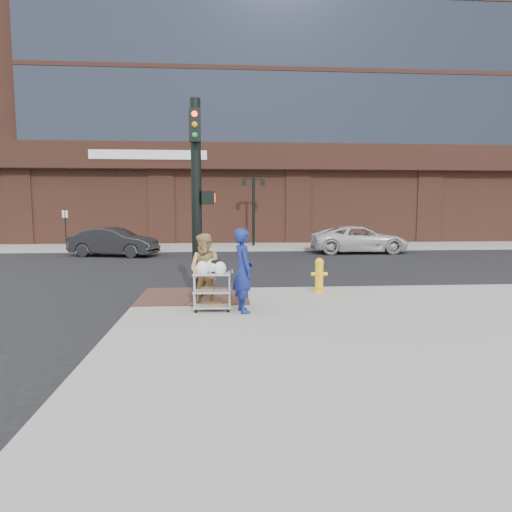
{
  "coord_description": "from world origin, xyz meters",
  "views": [
    {
      "loc": [
        0.14,
        -10.93,
        2.5
      ],
      "look_at": [
        0.98,
        0.36,
        1.25
      ],
      "focal_mm": 32.0,
      "sensor_mm": 36.0,
      "label": 1
    }
  ],
  "objects": [
    {
      "name": "newsbox_red",
      "position": [
        -5.88,
        15.11,
        0.63
      ],
      "size": [
        0.51,
        0.49,
        0.95
      ],
      "primitive_type": "cube",
      "rotation": [
        0.0,
        0.0,
        -0.42
      ],
      "color": "#A3121F",
      "rests_on": "sidewalk_far"
    },
    {
      "name": "sedan_dark",
      "position": [
        -5.23,
        12.12,
        0.71
      ],
      "size": [
        4.55,
        2.52,
        1.42
      ],
      "primitive_type": "imported",
      "rotation": [
        0.0,
        0.0,
        1.32
      ],
      "color": "black",
      "rests_on": "ground"
    },
    {
      "name": "woman_blue",
      "position": [
        0.6,
        -0.99,
        1.08
      ],
      "size": [
        0.59,
        0.76,
        1.86
      ],
      "primitive_type": "imported",
      "rotation": [
        0.0,
        0.0,
        1.8
      ],
      "color": "navy",
      "rests_on": "sidewalk_near"
    },
    {
      "name": "newsbox_yellow",
      "position": [
        -5.82,
        15.23,
        0.65
      ],
      "size": [
        0.43,
        0.39,
        1.01
      ],
      "primitive_type": "cube",
      "rotation": [
        0.0,
        0.0,
        0.01
      ],
      "color": "yellow",
      "rests_on": "sidewalk_far"
    },
    {
      "name": "newsbox_blue",
      "position": [
        -5.84,
        15.33,
        0.69
      ],
      "size": [
        0.57,
        0.54,
        1.09
      ],
      "primitive_type": "cube",
      "rotation": [
        0.0,
        0.0,
        0.34
      ],
      "color": "blue",
      "rests_on": "sidewalk_far"
    },
    {
      "name": "pedestrian_tan",
      "position": [
        -0.24,
        -0.49,
        1.01
      ],
      "size": [
        1.02,
        0.92,
        1.72
      ],
      "primitive_type": "imported",
      "rotation": [
        0.0,
        0.0,
        -0.39
      ],
      "color": "tan",
      "rests_on": "sidewalk_near"
    },
    {
      "name": "utility_cart",
      "position": [
        -0.09,
        -0.84,
        0.67
      ],
      "size": [
        0.85,
        0.49,
        1.15
      ],
      "color": "#A6A5AA",
      "rests_on": "sidewalk_near"
    },
    {
      "name": "traffic_signal_pole",
      "position": [
        -0.48,
        0.77,
        2.83
      ],
      "size": [
        0.61,
        0.51,
        5.0
      ],
      "color": "black",
      "rests_on": "sidewalk_near"
    },
    {
      "name": "ground",
      "position": [
        0.0,
        0.0,
        0.0
      ],
      "size": [
        220.0,
        220.0,
        0.0
      ],
      "primitive_type": "plane",
      "color": "black",
      "rests_on": "ground"
    },
    {
      "name": "lamp_post",
      "position": [
        2.0,
        16.0,
        2.62
      ],
      "size": [
        1.32,
        0.22,
        4.0
      ],
      "color": "black",
      "rests_on": "sidewalk_far"
    },
    {
      "name": "sidewalk_far",
      "position": [
        12.5,
        32.0,
        0.07
      ],
      "size": [
        65.0,
        36.0,
        0.15
      ],
      "primitive_type": "cube",
      "color": "gray",
      "rests_on": "ground"
    },
    {
      "name": "brick_curb_ramp",
      "position": [
        -0.6,
        0.9,
        0.16
      ],
      "size": [
        2.8,
        2.4,
        0.01
      ],
      "primitive_type": "cube",
      "color": "#4C2C23",
      "rests_on": "sidewalk_near"
    },
    {
      "name": "fire_hydrant",
      "position": [
        2.78,
        1.2,
        0.63
      ],
      "size": [
        0.44,
        0.31,
        0.94
      ],
      "color": "yellow",
      "rests_on": "sidewalk_near"
    },
    {
      "name": "parking_sign",
      "position": [
        -8.5,
        15.0,
        1.25
      ],
      "size": [
        0.05,
        0.05,
        2.2
      ],
      "primitive_type": "cylinder",
      "color": "black",
      "rests_on": "sidewalk_far"
    },
    {
      "name": "minivan_white",
      "position": [
        7.44,
        12.81,
        0.71
      ],
      "size": [
        5.15,
        2.38,
        1.43
      ],
      "primitive_type": "imported",
      "rotation": [
        0.0,
        0.0,
        1.57
      ],
      "color": "silver",
      "rests_on": "ground"
    },
    {
      "name": "bank_building",
      "position": [
        5.0,
        31.0,
        14.15
      ],
      "size": [
        42.0,
        26.0,
        28.0
      ],
      "primitive_type": "cube",
      "color": "brown",
      "rests_on": "sidewalk_far"
    }
  ]
}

